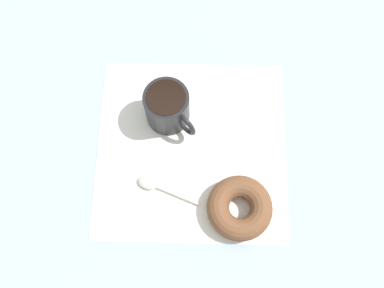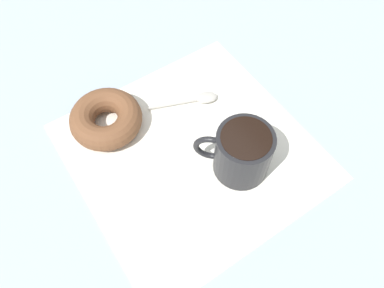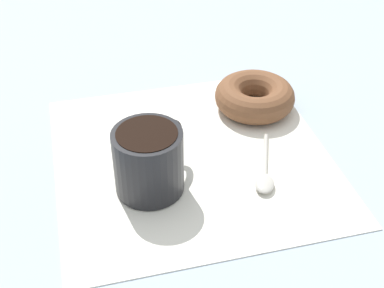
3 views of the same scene
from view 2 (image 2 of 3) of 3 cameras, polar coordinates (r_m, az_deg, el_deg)
The scene contains 5 objects.
ground_plane at distance 60.29cm, azimuth -1.89°, elevation -1.38°, with size 120.00×120.00×2.00cm, color #99A8B7.
napkin at distance 59.11cm, azimuth 0.00°, elevation -1.09°, with size 35.25×35.25×0.30cm, color white.
coffee_cup at distance 54.39cm, azimuth 7.57°, elevation -1.23°, with size 9.87×9.44×8.23cm.
donut at distance 61.44cm, azimuth -12.97°, elevation 3.78°, with size 11.65×11.65×3.97cm, color brown.
spoon at distance 64.28cm, azimuth 0.95°, elevation 6.86°, with size 11.66×5.40×0.90cm.
Camera 2 is at (-14.32, -26.60, 51.18)cm, focal length 35.00 mm.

